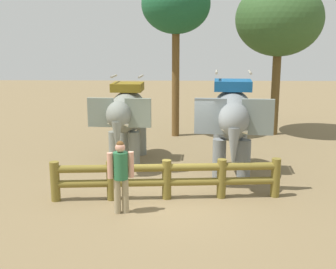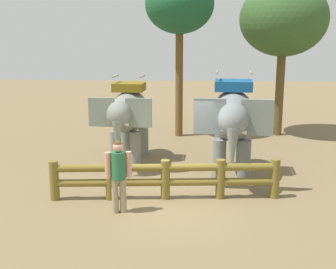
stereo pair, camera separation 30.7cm
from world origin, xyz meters
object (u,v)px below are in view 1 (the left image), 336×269
Objects in this scene: elephant_near_left at (127,115)px; tree_far_left at (176,6)px; tourist_woman_in_black at (121,172)px; log_fence at (167,177)px; tree_back_center at (279,20)px; elephant_center at (232,118)px.

elephant_near_left is 0.52× the size of tree_far_left.
tree_far_left reaches higher than tourist_woman_in_black.
log_fence is 9.87m from tree_back_center.
elephant_near_left is 3.58m from elephant_center.
elephant_center is 4.25m from tourist_woman_in_black.
tourist_woman_in_black is (-2.96, -2.95, -0.74)m from elephant_center.
log_fence is at bearing 42.21° from tourist_woman_in_black.
elephant_near_left is 0.53× the size of tree_back_center.
elephant_near_left is at bearing 112.70° from log_fence.
log_fence is at bearing -133.67° from elephant_center.
elephant_near_left is 0.91× the size of elephant_center.
tree_far_left is at bearing 81.53° from tourist_woman_in_black.
tree_far_left is at bearing 88.62° from log_fence.
log_fence is at bearing -91.38° from tree_far_left.
elephant_center is at bearing 46.33° from log_fence.
elephant_near_left is 5.69m from tree_far_left.
tree_far_left reaches higher than elephant_near_left.
elephant_near_left reaches higher than log_fence.
tree_back_center is (4.40, 7.77, 4.19)m from log_fence.
tree_back_center is at bearing 66.60° from elephant_center.
elephant_center is at bearing -113.40° from tree_back_center.
tree_far_left reaches higher than log_fence.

